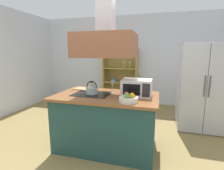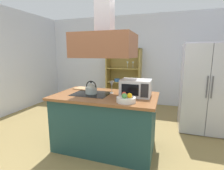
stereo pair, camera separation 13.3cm
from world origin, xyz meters
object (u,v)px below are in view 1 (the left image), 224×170
(dish_cabinet, at_px, (121,80))
(kettle, at_px, (92,89))
(cutting_board, at_px, (83,89))
(wine_glass_on_counter, at_px, (112,84))
(microwave, at_px, (137,88))
(refrigerator, at_px, (202,87))
(fruit_bowl, at_px, (128,99))

(dish_cabinet, relative_size, kettle, 7.92)
(cutting_board, relative_size, wine_glass_on_counter, 1.65)
(dish_cabinet, bearing_deg, microwave, -71.76)
(kettle, height_order, microwave, microwave)
(refrigerator, relative_size, cutting_board, 5.16)
(cutting_board, distance_m, microwave, 1.06)
(wine_glass_on_counter, bearing_deg, refrigerator, 34.82)
(refrigerator, height_order, microwave, refrigerator)
(cutting_board, height_order, microwave, microwave)
(kettle, xyz_separation_m, fruit_bowl, (0.66, -0.30, -0.05))
(dish_cabinet, relative_size, cutting_board, 5.02)
(kettle, height_order, cutting_board, kettle)
(wine_glass_on_counter, bearing_deg, dish_cabinet, 99.61)
(fruit_bowl, bearing_deg, microwave, 80.86)
(cutting_board, bearing_deg, kettle, -45.81)
(wine_glass_on_counter, bearing_deg, microwave, -8.58)
(microwave, xyz_separation_m, fruit_bowl, (-0.06, -0.38, -0.08))
(refrigerator, height_order, wine_glass_on_counter, refrigerator)
(dish_cabinet, xyz_separation_m, fruit_bowl, (0.77, -2.91, 0.19))
(fruit_bowl, bearing_deg, kettle, 155.46)
(refrigerator, bearing_deg, dish_cabinet, 146.30)
(dish_cabinet, height_order, wine_glass_on_counter, dish_cabinet)
(refrigerator, xyz_separation_m, cutting_board, (-2.21, -0.95, 0.03))
(dish_cabinet, height_order, fruit_bowl, dish_cabinet)
(microwave, bearing_deg, refrigerator, 44.76)
(refrigerator, bearing_deg, kettle, -146.63)
(refrigerator, xyz_separation_m, fruit_bowl, (-1.25, -1.56, 0.07))
(kettle, bearing_deg, wine_glass_on_counter, 25.08)
(microwave, bearing_deg, wine_glass_on_counter, 171.42)
(wine_glass_on_counter, height_order, fruit_bowl, wine_glass_on_counter)
(dish_cabinet, distance_m, fruit_bowl, 3.01)
(microwave, relative_size, wine_glass_on_counter, 2.23)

